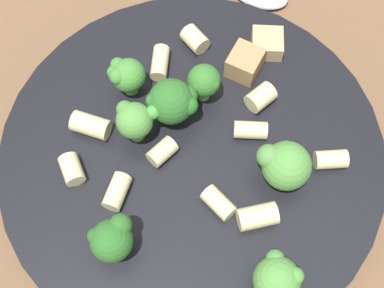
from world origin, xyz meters
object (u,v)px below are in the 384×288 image
Objects in this scene: broccoli_floret_1 at (284,164)px; broccoli_floret_4 at (277,279)px; rigatoni_2 at (91,125)px; rigatoni_3 at (331,159)px; broccoli_floret_2 at (135,120)px; rigatoni_8 at (162,152)px; broccoli_floret_3 at (204,82)px; rigatoni_10 at (117,192)px; broccoli_floret_5 at (173,102)px; rigatoni_0 at (257,216)px; chicken_chunk_0 at (267,43)px; chicken_chunk_1 at (243,62)px; rigatoni_5 at (250,130)px; rigatoni_9 at (72,169)px; broccoli_floret_6 at (113,239)px; rigatoni_6 at (195,39)px; broccoli_floret_0 at (126,75)px; pasta_bowl at (192,156)px; rigatoni_7 at (261,97)px; rigatoni_4 at (160,63)px.

broccoli_floret_1 reaches higher than broccoli_floret_4.
rigatoni_3 is at bearing 111.85° from rigatoni_2.
broccoli_floret_2 reaches higher than rigatoni_8.
broccoli_floret_3 is at bearing -109.58° from broccoli_floret_1.
broccoli_floret_5 is at bearing 178.57° from rigatoni_10.
rigatoni_0 is (-0.03, -0.03, -0.01)m from broccoli_floret_4.
broccoli_floret_4 reaches higher than chicken_chunk_0.
rigatoni_2 is 1.12× the size of rigatoni_10.
chicken_chunk_1 is (-0.07, -0.07, -0.01)m from broccoli_floret_1.
rigatoni_8 is at bearing -44.14° from rigatoni_5.
rigatoni_5 is 0.14m from rigatoni_9.
broccoli_floret_4 reaches higher than rigatoni_3.
broccoli_floret_4 is 1.40× the size of rigatoni_10.
chicken_chunk_0 is (-0.14, -0.06, -0.00)m from rigatoni_0.
broccoli_floret_6 is (0.11, 0.02, -0.00)m from broccoli_floret_5.
rigatoni_0 and rigatoni_6 have the same top height.
broccoli_floret_2 is 0.13m from chicken_chunk_0.
broccoli_floret_1 is 1.06× the size of broccoli_floret_2.
rigatoni_9 is at bearing -47.14° from rigatoni_8.
broccoli_floret_0 is 0.04m from broccoli_floret_5.
broccoli_floret_3 is 0.11m from rigatoni_3.
rigatoni_6 is 0.14m from rigatoni_10.
rigatoni_6 reaches higher than rigatoni_8.
pasta_bowl is 13.97× the size of rigatoni_7.
rigatoni_2 is at bearing -101.04° from broccoli_floret_4.
rigatoni_8 is at bearing -172.69° from broccoli_floret_6.
broccoli_floret_6 is 0.10m from rigatoni_2.
broccoli_floret_3 is at bearing -90.93° from rigatoni_3.
rigatoni_5 is 1.19× the size of rigatoni_7.
broccoli_floret_6 reaches higher than rigatoni_3.
rigatoni_2 is 1.04× the size of rigatoni_4.
broccoli_floret_0 is at bearing -82.00° from rigatoni_5.
broccoli_floret_2 is 1.52× the size of rigatoni_5.
broccoli_floret_2 reaches higher than pasta_bowl.
rigatoni_2 is 1.23× the size of rigatoni_3.
rigatoni_4 is 1.30× the size of rigatoni_9.
broccoli_floret_3 is at bearing 154.49° from rigatoni_9.
rigatoni_5 is at bearing 18.36° from chicken_chunk_0.
rigatoni_0 reaches higher than pasta_bowl.
broccoli_floret_3 is 1.45× the size of rigatoni_5.
broccoli_floret_5 reaches higher than broccoli_floret_1.
chicken_chunk_0 reaches higher than pasta_bowl.
pasta_bowl is at bearing 108.52° from rigatoni_2.
pasta_bowl is at bearing -120.75° from broccoli_floret_4.
rigatoni_2 is 0.13m from chicken_chunk_1.
rigatoni_5 is (-0.03, 0.03, 0.02)m from pasta_bowl.
broccoli_floret_3 is 1.69× the size of rigatoni_8.
rigatoni_5 is 0.07m from rigatoni_8.
broccoli_floret_5 is 0.06m from rigatoni_5.
rigatoni_0 is (0.04, 0.00, -0.01)m from broccoli_floret_1.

